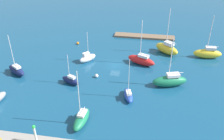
% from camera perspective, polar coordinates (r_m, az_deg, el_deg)
% --- Properties ---
extents(water, '(160.00, 160.00, 0.00)m').
position_cam_1_polar(water, '(65.68, 0.71, 1.10)').
color(water, navy).
rests_on(water, ground).
extents(pier_dock, '(19.17, 3.15, 0.62)m').
position_cam_1_polar(pier_dock, '(82.21, 7.36, 7.58)').
color(pier_dock, brown).
rests_on(pier_dock, ground).
extents(harbor_beacon, '(0.56, 0.56, 3.73)m').
position_cam_1_polar(harbor_beacon, '(43.82, -17.13, -13.47)').
color(harbor_beacon, silver).
rests_on(harbor_beacon, breakwater).
extents(sailboat_yellow_west_end, '(7.27, 6.41, 12.97)m').
position_cam_1_polar(sailboat_yellow_west_end, '(72.60, 12.35, 4.83)').
color(sailboat_yellow_west_end, yellow).
rests_on(sailboat_yellow_west_end, water).
extents(sailboat_navy_along_channel, '(5.04, 3.22, 7.53)m').
position_cam_1_polar(sailboat_navy_along_channel, '(58.71, -9.39, -2.32)').
color(sailboat_navy_along_channel, '#141E4C').
rests_on(sailboat_navy_along_channel, water).
extents(sailboat_green_far_south, '(2.79, 6.41, 11.62)m').
position_cam_1_polar(sailboat_green_far_south, '(47.93, -6.95, -10.97)').
color(sailboat_green_far_south, '#19724C').
rests_on(sailboat_green_far_south, water).
extents(sailboat_white_far_north, '(4.45, 4.87, 8.42)m').
position_cam_1_polar(sailboat_white_far_north, '(67.24, -5.58, 2.78)').
color(sailboat_white_far_north, white).
rests_on(sailboat_white_far_north, water).
extents(sailboat_red_inner_mooring, '(7.84, 5.01, 11.95)m').
position_cam_1_polar(sailboat_red_inner_mooring, '(65.98, 6.66, 2.29)').
color(sailboat_red_inner_mooring, red).
rests_on(sailboat_red_inner_mooring, water).
extents(sailboat_blue_off_beacon, '(3.00, 5.22, 9.29)m').
position_cam_1_polar(sailboat_blue_off_beacon, '(53.65, 3.74, -5.68)').
color(sailboat_blue_off_beacon, '#2347B2').
rests_on(sailboat_blue_off_beacon, water).
extents(sailboat_yellow_lone_south, '(7.60, 2.58, 12.00)m').
position_cam_1_polar(sailboat_yellow_lone_south, '(73.40, 20.91, 3.60)').
color(sailboat_yellow_lone_south, yellow).
rests_on(sailboat_yellow_lone_south, water).
extents(sailboat_navy_east_end, '(6.26, 4.95, 10.20)m').
position_cam_1_polar(sailboat_navy_east_end, '(65.81, -20.90, -0.01)').
color(sailboat_navy_east_end, '#141E4C').
rests_on(sailboat_navy_east_end, water).
extents(sailboat_green_lone_north, '(8.35, 4.71, 11.69)m').
position_cam_1_polar(sailboat_green_lone_north, '(58.50, 13.00, -2.38)').
color(sailboat_green_lone_north, '#19724C').
rests_on(sailboat_green_lone_north, water).
extents(mooring_buoy_white, '(0.88, 0.88, 0.88)m').
position_cam_1_polar(mooring_buoy_white, '(60.57, -3.53, -1.33)').
color(mooring_buoy_white, white).
rests_on(mooring_buoy_white, water).
extents(mooring_buoy_orange, '(0.78, 0.78, 0.78)m').
position_cam_1_polar(mooring_buoy_orange, '(77.46, -7.79, 6.07)').
color(mooring_buoy_orange, orange).
rests_on(mooring_buoy_orange, water).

